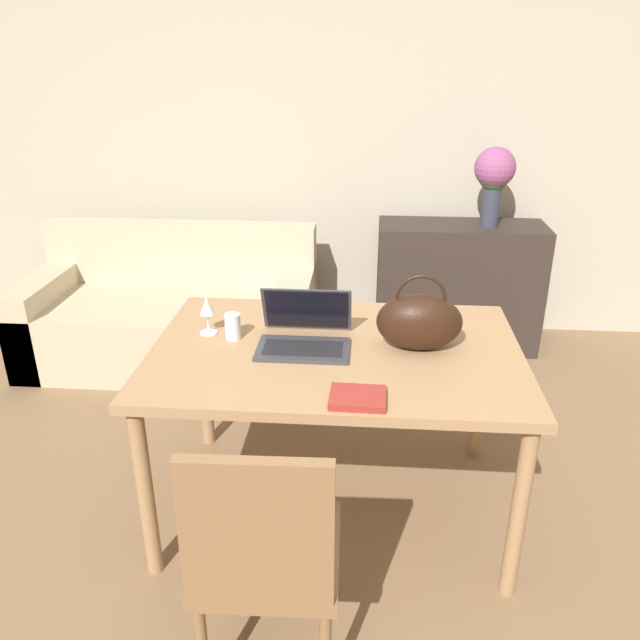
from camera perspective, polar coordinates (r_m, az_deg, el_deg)
The scene contains 12 objects.
ground_plane at distance 2.47m, azimuth 2.83°, elevation -25.95°, with size 14.00×14.00×0.00m, color #846647.
wall_back at distance 4.31m, azimuth 4.44°, elevation 16.52°, with size 10.00×0.06×2.70m.
dining_table at distance 2.53m, azimuth 1.45°, elevation -4.21°, with size 1.47×0.99×0.78m.
chair at distance 1.98m, azimuth -5.07°, elevation -20.32°, with size 0.45×0.45×0.92m.
couch at distance 4.15m, azimuth -13.23°, elevation 0.35°, with size 1.79×0.88×0.82m.
sideboard at distance 4.25m, azimuth 12.45°, elevation 3.03°, with size 1.07×0.40×0.84m.
laptop at distance 2.50m, azimuth -1.39°, elevation -0.93°, with size 0.37×0.31×0.22m.
drinking_glass at distance 2.57m, azimuth -7.98°, elevation -0.59°, with size 0.07×0.07×0.11m.
wine_glass at distance 2.61m, azimuth -10.30°, elevation 1.03°, with size 0.07×0.07×0.16m.
handbag at distance 2.47m, azimuth 9.06°, elevation -0.11°, with size 0.34×0.19×0.31m.
flower_vase at distance 4.06m, azimuth 15.64°, elevation 12.66°, with size 0.25×0.25×0.49m.
book at distance 2.13m, azimuth 3.39°, elevation -7.11°, with size 0.19×0.16×0.02m.
Camera 1 is at (0.02, -1.60, 1.88)m, focal length 35.00 mm.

